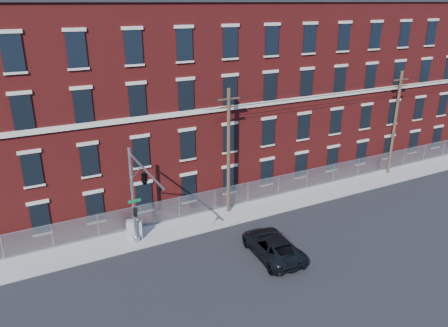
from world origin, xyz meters
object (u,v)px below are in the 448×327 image
traffic_signal_mast (141,184)px  pickup_truck (272,245)px  utility_pole_near (229,150)px  utility_cabinet (135,229)px

traffic_signal_mast → pickup_truck: bearing=-24.9°
utility_pole_near → traffic_signal_mast: bearing=-156.9°
traffic_signal_mast → utility_pole_near: utility_pole_near is taller
utility_pole_near → utility_cabinet: utility_pole_near is taller
traffic_signal_mast → utility_cabinet: size_ratio=5.15×
traffic_signal_mast → utility_pole_near: 8.70m
pickup_truck → traffic_signal_mast: bearing=-20.5°
utility_pole_near → utility_cabinet: size_ratio=7.36×
utility_pole_near → pickup_truck: (-0.41, -6.94, -4.58)m
traffic_signal_mast → utility_cabinet: traffic_signal_mast is taller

